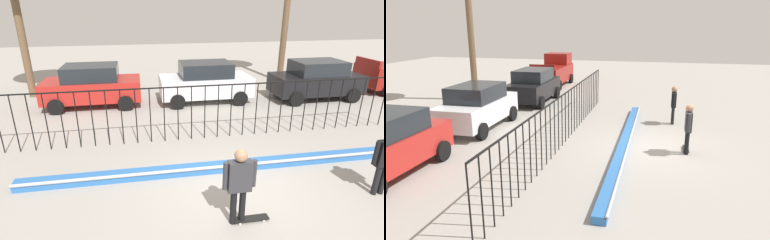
# 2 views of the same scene
# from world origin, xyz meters

# --- Properties ---
(ground_plane) EXTENTS (60.00, 60.00, 0.00)m
(ground_plane) POSITION_xyz_m (0.00, 0.00, 0.00)
(ground_plane) COLOR #9E9991
(bowl_coping_ledge) EXTENTS (11.00, 0.40, 0.27)m
(bowl_coping_ledge) POSITION_xyz_m (0.00, 0.99, 0.12)
(bowl_coping_ledge) COLOR #2D6BB7
(bowl_coping_ledge) RESTS_ON ground
(perimeter_fence) EXTENTS (14.04, 0.04, 1.92)m
(perimeter_fence) POSITION_xyz_m (-0.00, 3.28, 1.17)
(perimeter_fence) COLOR black
(perimeter_fence) RESTS_ON ground
(skateboarder) EXTENTS (0.72, 0.27, 1.77)m
(skateboarder) POSITION_xyz_m (-0.26, -1.18, 1.06)
(skateboarder) COLOR black
(skateboarder) RESTS_ON ground
(skateboard) EXTENTS (0.80, 0.20, 0.07)m
(skateboard) POSITION_xyz_m (0.05, -1.19, 0.06)
(skateboard) COLOR black
(skateboard) RESTS_ON ground
(camera_operator) EXTENTS (0.69, 0.26, 1.72)m
(camera_operator) POSITION_xyz_m (3.53, -0.79, 1.03)
(camera_operator) COLOR black
(camera_operator) RESTS_ON ground
(parked_car_white) EXTENTS (4.30, 2.12, 1.90)m
(parked_car_white) POSITION_xyz_m (0.95, 7.48, 0.97)
(parked_car_white) COLOR silver
(parked_car_white) RESTS_ON ground
(parked_car_black) EXTENTS (4.30, 2.12, 1.90)m
(parked_car_black) POSITION_xyz_m (6.40, 6.93, 0.97)
(parked_car_black) COLOR black
(parked_car_black) RESTS_ON ground
(pickup_truck) EXTENTS (4.70, 2.12, 2.24)m
(pickup_truck) POSITION_xyz_m (12.10, 7.48, 1.04)
(pickup_truck) COLOR maroon
(pickup_truck) RESTS_ON ground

